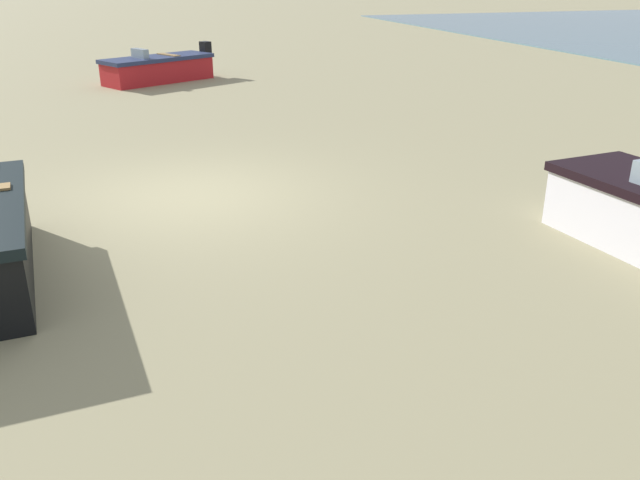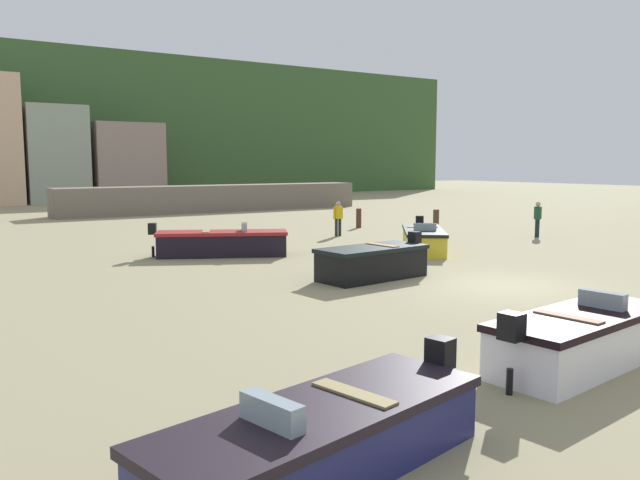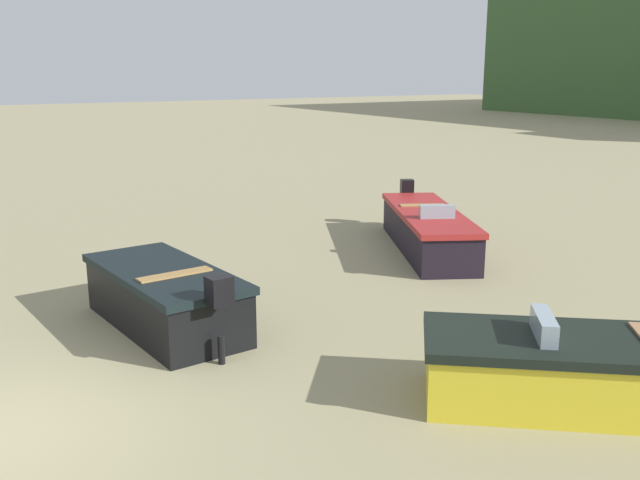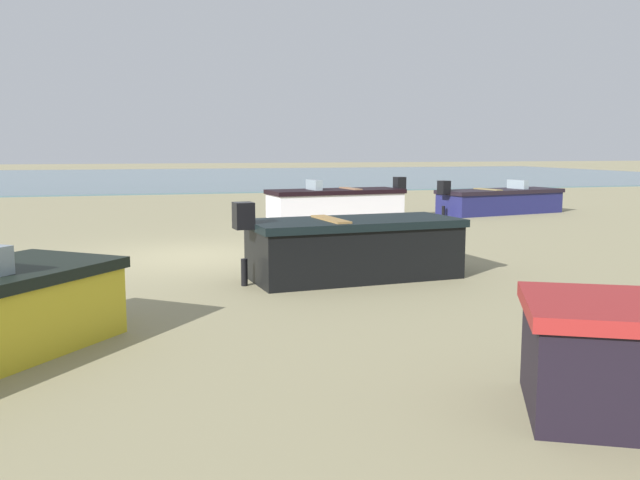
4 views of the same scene
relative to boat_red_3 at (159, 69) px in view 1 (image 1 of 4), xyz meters
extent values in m
plane|color=gray|center=(-11.96, 0.51, -0.42)|extent=(160.00, 160.00, 0.00)
cube|color=red|center=(-0.01, 0.02, -0.08)|extent=(2.70, 3.60, 0.68)
cube|color=navy|center=(-0.01, 0.02, 0.32)|extent=(2.82, 3.73, 0.12)
cube|color=black|center=(0.92, -1.66, 0.50)|extent=(0.42, 0.40, 0.40)
cylinder|color=black|center=(0.92, -1.66, -0.25)|extent=(0.14, 0.14, 0.34)
cube|color=#8C9EA8|center=(-0.30, 0.55, 0.52)|extent=(0.72, 0.52, 0.28)
cube|color=olive|center=(0.20, -0.36, 0.37)|extent=(0.99, 0.69, 0.08)
camera|label=1|loc=(-22.10, 1.49, 2.94)|focal=36.95mm
camera|label=2|loc=(-25.75, -11.30, 2.94)|focal=36.08mm
camera|label=3|loc=(-3.98, 0.02, 3.57)|focal=39.47mm
camera|label=4|loc=(-10.95, 13.59, 1.66)|focal=38.34mm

